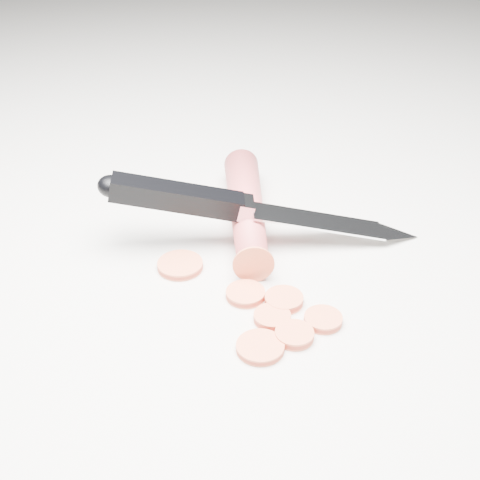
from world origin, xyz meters
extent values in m
plane|color=silver|center=(0.00, 0.00, 0.00)|extent=(2.40, 2.40, 0.00)
cylinder|color=#C83F43|center=(0.02, 0.06, 0.02)|extent=(0.07, 0.18, 0.03)
cylinder|color=#E9643C|center=(-0.01, -0.11, 0.00)|extent=(0.04, 0.04, 0.01)
cylinder|color=#E9643C|center=(-0.01, -0.05, 0.00)|extent=(0.03, 0.03, 0.01)
cylinder|color=#E9643C|center=(0.02, -0.07, 0.00)|extent=(0.03, 0.03, 0.01)
cylinder|color=#E9643C|center=(0.02, -0.11, 0.00)|extent=(0.03, 0.03, 0.01)
cylinder|color=#E9643C|center=(0.04, -0.10, 0.00)|extent=(0.03, 0.03, 0.01)
cylinder|color=#E9643C|center=(-0.05, 0.00, 0.00)|extent=(0.04, 0.04, 0.01)
cylinder|color=#E9643C|center=(0.01, -0.08, 0.00)|extent=(0.03, 0.03, 0.01)
camera|label=1|loc=(-0.12, -0.46, 0.35)|focal=50.00mm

